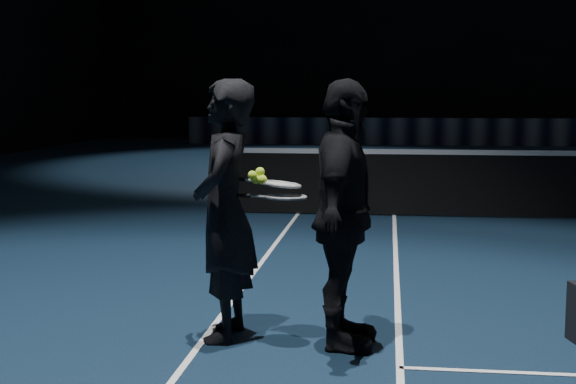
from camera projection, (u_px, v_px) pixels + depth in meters
name	position (u px, v px, depth m)	size (l,w,h in m)	color
net_post_left	(236.00, 175.00, 11.63)	(0.10, 0.10, 1.10)	black
sponsor_backdrop	(519.00, 132.00, 26.11)	(22.00, 0.15, 0.90)	black
player_a	(225.00, 211.00, 5.65)	(0.67, 0.44, 1.84)	black
player_b	(344.00, 215.00, 5.44)	(1.08, 0.45, 1.84)	black
racket_lower	(287.00, 197.00, 5.53)	(0.68, 0.22, 0.03)	black
racket_upper	(281.00, 184.00, 5.57)	(0.68, 0.22, 0.03)	black
tennis_balls	(260.00, 177.00, 5.56)	(0.12, 0.10, 0.12)	#9DCB2A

